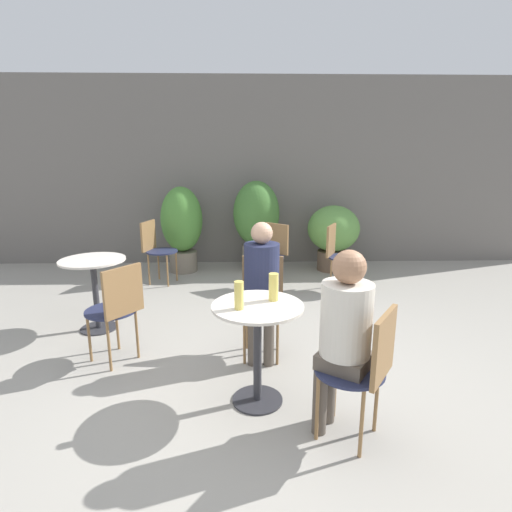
{
  "coord_description": "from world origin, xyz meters",
  "views": [
    {
      "loc": [
        -0.18,
        -2.67,
        1.75
      ],
      "look_at": [
        -0.1,
        0.33,
        1.0
      ],
      "focal_mm": 28.0,
      "sensor_mm": 36.0,
      "label": 1
    }
  ],
  "objects_px": {
    "cafe_table_near": "(257,331)",
    "potted_plant_2": "(333,233)",
    "beer_glass_1": "(274,287)",
    "potted_plant_1": "(256,220)",
    "seated_person_0": "(343,327)",
    "bistro_chair_0": "(365,363)",
    "seated_person_1": "(262,279)",
    "bistro_chair_1": "(262,296)",
    "beer_glass_0": "(239,295)",
    "bistro_chair_5": "(155,246)",
    "bistro_chair_3": "(272,250)",
    "potted_plant_0": "(182,225)",
    "bistro_chair_2": "(338,251)",
    "cafe_table_far": "(94,278)",
    "bistro_chair_4": "(117,304)"
  },
  "relations": [
    {
      "from": "cafe_table_near",
      "to": "bistro_chair_5",
      "type": "xyz_separation_m",
      "value": [
        -1.35,
        2.91,
        -0.01
      ]
    },
    {
      "from": "potted_plant_2",
      "to": "bistro_chair_4",
      "type": "bearing_deg",
      "value": -130.23
    },
    {
      "from": "beer_glass_0",
      "to": "bistro_chair_0",
      "type": "bearing_deg",
      "value": -25.83
    },
    {
      "from": "bistro_chair_1",
      "to": "bistro_chair_4",
      "type": "relative_size",
      "value": 1.0
    },
    {
      "from": "bistro_chair_0",
      "to": "bistro_chair_2",
      "type": "height_order",
      "value": "same"
    },
    {
      "from": "bistro_chair_0",
      "to": "beer_glass_1",
      "type": "height_order",
      "value": "beer_glass_1"
    },
    {
      "from": "beer_glass_1",
      "to": "seated_person_0",
      "type": "bearing_deg",
      "value": -48.32
    },
    {
      "from": "bistro_chair_0",
      "to": "seated_person_1",
      "type": "xyz_separation_m",
      "value": [
        -0.58,
        1.07,
        0.2
      ]
    },
    {
      "from": "beer_glass_0",
      "to": "beer_glass_1",
      "type": "xyz_separation_m",
      "value": [
        0.24,
        0.16,
        0.0
      ]
    },
    {
      "from": "bistro_chair_5",
      "to": "potted_plant_1",
      "type": "xyz_separation_m",
      "value": [
        1.44,
        0.62,
        0.27
      ]
    },
    {
      "from": "bistro_chair_5",
      "to": "beer_glass_1",
      "type": "xyz_separation_m",
      "value": [
        1.47,
        -2.82,
        0.31
      ]
    },
    {
      "from": "seated_person_0",
      "to": "potted_plant_1",
      "type": "xyz_separation_m",
      "value": [
        -0.43,
        3.89,
        0.07
      ]
    },
    {
      "from": "cafe_table_near",
      "to": "bistro_chair_1",
      "type": "relative_size",
      "value": 0.85
    },
    {
      "from": "seated_person_0",
      "to": "potted_plant_1",
      "type": "relative_size",
      "value": 0.87
    },
    {
      "from": "potted_plant_0",
      "to": "potted_plant_1",
      "type": "xyz_separation_m",
      "value": [
        1.15,
        0.03,
        0.07
      ]
    },
    {
      "from": "cafe_table_near",
      "to": "bistro_chair_1",
      "type": "distance_m",
      "value": 0.78
    },
    {
      "from": "seated_person_1",
      "to": "potted_plant_1",
      "type": "relative_size",
      "value": 0.88
    },
    {
      "from": "bistro_chair_2",
      "to": "seated_person_0",
      "type": "relative_size",
      "value": 0.72
    },
    {
      "from": "bistro_chair_1",
      "to": "seated_person_0",
      "type": "xyz_separation_m",
      "value": [
        0.45,
        -1.13,
        0.2
      ]
    },
    {
      "from": "bistro_chair_0",
      "to": "seated_person_0",
      "type": "distance_m",
      "value": 0.25
    },
    {
      "from": "cafe_table_near",
      "to": "bistro_chair_2",
      "type": "bearing_deg",
      "value": 65.47
    },
    {
      "from": "bistro_chair_0",
      "to": "potted_plant_0",
      "type": "distance_m",
      "value": 4.3
    },
    {
      "from": "bistro_chair_0",
      "to": "seated_person_1",
      "type": "bearing_deg",
      "value": -116.52
    },
    {
      "from": "seated_person_1",
      "to": "cafe_table_near",
      "type": "bearing_deg",
      "value": -90.0
    },
    {
      "from": "bistro_chair_5",
      "to": "beer_glass_1",
      "type": "bearing_deg",
      "value": -136.79
    },
    {
      "from": "bistro_chair_0",
      "to": "seated_person_1",
      "type": "distance_m",
      "value": 1.24
    },
    {
      "from": "bistro_chair_4",
      "to": "potted_plant_2",
      "type": "distance_m",
      "value": 3.81
    },
    {
      "from": "cafe_table_near",
      "to": "cafe_table_far",
      "type": "relative_size",
      "value": 1.0
    },
    {
      "from": "beer_glass_1",
      "to": "potted_plant_1",
      "type": "bearing_deg",
      "value": 90.48
    },
    {
      "from": "cafe_table_near",
      "to": "bistro_chair_2",
      "type": "relative_size",
      "value": 0.85
    },
    {
      "from": "bistro_chair_2",
      "to": "bistro_chair_0",
      "type": "bearing_deg",
      "value": -163.36
    },
    {
      "from": "bistro_chair_0",
      "to": "bistro_chair_2",
      "type": "bearing_deg",
      "value": -154.91
    },
    {
      "from": "bistro_chair_4",
      "to": "seated_person_0",
      "type": "xyz_separation_m",
      "value": [
        1.68,
        -0.95,
        0.2
      ]
    },
    {
      "from": "cafe_table_near",
      "to": "bistro_chair_3",
      "type": "distance_m",
      "value": 2.62
    },
    {
      "from": "bistro_chair_1",
      "to": "potted_plant_2",
      "type": "height_order",
      "value": "potted_plant_2"
    },
    {
      "from": "bistro_chair_2",
      "to": "potted_plant_0",
      "type": "relative_size",
      "value": 0.67
    },
    {
      "from": "bistro_chair_0",
      "to": "seated_person_0",
      "type": "height_order",
      "value": "seated_person_0"
    },
    {
      "from": "cafe_table_near",
      "to": "potted_plant_2",
      "type": "bearing_deg",
      "value": 69.76
    },
    {
      "from": "cafe_table_far",
      "to": "potted_plant_0",
      "type": "bearing_deg",
      "value": 75.57
    },
    {
      "from": "potted_plant_1",
      "to": "potted_plant_2",
      "type": "xyz_separation_m",
      "value": [
        1.2,
        -0.03,
        -0.21
      ]
    },
    {
      "from": "bistro_chair_3",
      "to": "seated_person_0",
      "type": "distance_m",
      "value": 2.98
    },
    {
      "from": "potted_plant_2",
      "to": "bistro_chair_5",
      "type": "bearing_deg",
      "value": -167.36
    },
    {
      "from": "cafe_table_far",
      "to": "beer_glass_0",
      "type": "relative_size",
      "value": 3.87
    },
    {
      "from": "bistro_chair_1",
      "to": "bistro_chair_5",
      "type": "xyz_separation_m",
      "value": [
        -1.42,
        2.14,
        0.0
      ]
    },
    {
      "from": "seated_person_1",
      "to": "potted_plant_2",
      "type": "relative_size",
      "value": 1.2
    },
    {
      "from": "seated_person_0",
      "to": "beer_glass_1",
      "type": "height_order",
      "value": "seated_person_0"
    },
    {
      "from": "potted_plant_2",
      "to": "bistro_chair_0",
      "type": "bearing_deg",
      "value": -99.42
    },
    {
      "from": "cafe_table_far",
      "to": "seated_person_0",
      "type": "bearing_deg",
      "value": -38.09
    },
    {
      "from": "bistro_chair_3",
      "to": "seated_person_1",
      "type": "height_order",
      "value": "seated_person_1"
    },
    {
      "from": "cafe_table_far",
      "to": "bistro_chair_2",
      "type": "height_order",
      "value": "bistro_chair_2"
    }
  ]
}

